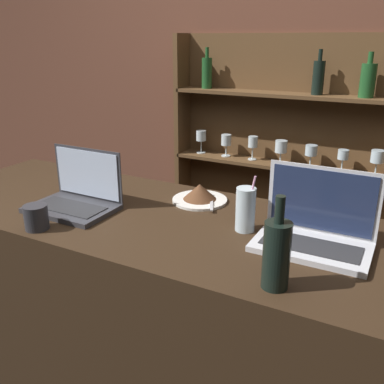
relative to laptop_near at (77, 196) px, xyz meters
The scene contains 9 objects.
bar_counter 0.61m from the laptop_near, 16.47° to the left, with size 1.86×0.69×1.01m.
back_wall 1.45m from the laptop_near, 80.03° to the left, with size 7.00×0.06×2.70m.
back_shelf 1.39m from the laptop_near, 73.05° to the left, with size 1.34×0.18×1.63m.
laptop_near is the anchor object (origin of this frame).
laptop_far 0.86m from the laptop_near, ahead, with size 0.34×0.20×0.23m.
cake_plate 0.46m from the laptop_near, 36.31° to the left, with size 0.21×0.21×0.07m.
water_glass 0.63m from the laptop_near, ahead, with size 0.06×0.06×0.19m.
wine_bottle_dark 0.83m from the laptop_near, 12.42° to the right, with size 0.07×0.07×0.25m.
coffee_cup 0.21m from the laptop_near, 87.43° to the right, with size 0.08×0.08×0.08m.
Camera 1 is at (0.82, -0.84, 1.60)m, focal length 40.00 mm.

